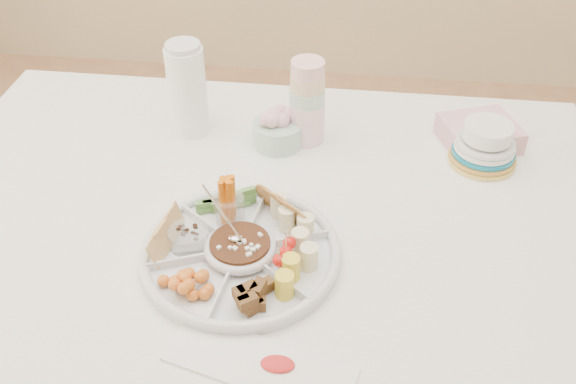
# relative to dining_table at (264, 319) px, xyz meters

# --- Properties ---
(dining_table) EXTENTS (1.52, 1.02, 0.76)m
(dining_table) POSITION_rel_dining_table_xyz_m (0.00, 0.00, 0.00)
(dining_table) COLOR white
(dining_table) RESTS_ON floor
(party_tray) EXTENTS (0.50, 0.50, 0.04)m
(party_tray) POSITION_rel_dining_table_xyz_m (-0.01, -0.17, 0.40)
(party_tray) COLOR silver
(party_tray) RESTS_ON dining_table
(bean_dip) EXTENTS (0.15, 0.15, 0.04)m
(bean_dip) POSITION_rel_dining_table_xyz_m (-0.01, -0.17, 0.41)
(bean_dip) COLOR #491E12
(bean_dip) RESTS_ON party_tray
(tortillas) EXTENTS (0.12, 0.12, 0.05)m
(tortillas) POSITION_rel_dining_table_xyz_m (0.07, -0.07, 0.42)
(tortillas) COLOR #976623
(tortillas) RESTS_ON party_tray
(carrot_cucumber) EXTENTS (0.16, 0.16, 0.11)m
(carrot_cucumber) POSITION_rel_dining_table_xyz_m (-0.06, -0.05, 0.44)
(carrot_cucumber) COLOR orange
(carrot_cucumber) RESTS_ON party_tray
(pita_raisins) EXTENTS (0.14, 0.14, 0.06)m
(pita_raisins) POSITION_rel_dining_table_xyz_m (-0.14, -0.15, 0.42)
(pita_raisins) COLOR tan
(pita_raisins) RESTS_ON party_tray
(cherries) EXTENTS (0.13, 0.13, 0.04)m
(cherries) POSITION_rel_dining_table_xyz_m (-0.09, -0.27, 0.42)
(cherries) COLOR orange
(cherries) RESTS_ON party_tray
(granola_chunks) EXTENTS (0.12, 0.12, 0.04)m
(granola_chunks) POSITION_rel_dining_table_xyz_m (0.04, -0.29, 0.42)
(granola_chunks) COLOR brown
(granola_chunks) RESTS_ON party_tray
(banana_tomato) EXTENTS (0.15, 0.15, 0.09)m
(banana_tomato) POSITION_rel_dining_table_xyz_m (0.12, -0.19, 0.44)
(banana_tomato) COLOR #D4CD5E
(banana_tomato) RESTS_ON party_tray
(cup_stack) EXTENTS (0.10, 0.10, 0.24)m
(cup_stack) POSITION_rel_dining_table_xyz_m (0.07, 0.26, 0.50)
(cup_stack) COLOR white
(cup_stack) RESTS_ON dining_table
(thermos) EXTENTS (0.11, 0.11, 0.24)m
(thermos) POSITION_rel_dining_table_xyz_m (-0.21, 0.26, 0.50)
(thermos) COLOR white
(thermos) RESTS_ON dining_table
(flower_bowl) EXTENTS (0.14, 0.14, 0.09)m
(flower_bowl) POSITION_rel_dining_table_xyz_m (0.01, 0.23, 0.42)
(flower_bowl) COLOR #A2B3AB
(flower_bowl) RESTS_ON dining_table
(napkin_stack) EXTENTS (0.21, 0.19, 0.06)m
(napkin_stack) POSITION_rel_dining_table_xyz_m (0.49, 0.29, 0.41)
(napkin_stack) COLOR #EAAAB6
(napkin_stack) RESTS_ON dining_table
(plate_stack) EXTENTS (0.20, 0.20, 0.10)m
(plate_stack) POSITION_rel_dining_table_xyz_m (0.49, 0.21, 0.43)
(plate_stack) COLOR #DAB853
(plate_stack) RESTS_ON dining_table
(placemat) EXTENTS (0.33, 0.18, 0.01)m
(placemat) POSITION_rel_dining_table_xyz_m (0.06, -0.41, 0.38)
(placemat) COLOR silver
(placemat) RESTS_ON dining_table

